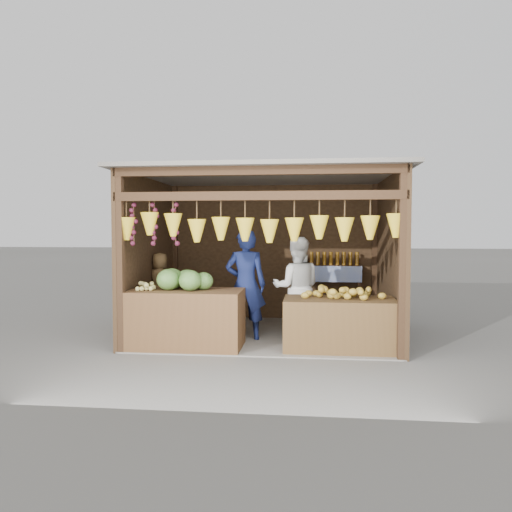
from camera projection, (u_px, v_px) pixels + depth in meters
The scene contains 12 objects.
ground at pixel (266, 335), 8.29m from camera, with size 80.00×80.00×0.00m, color #514F49.
stall_structure at pixel (264, 234), 8.16m from camera, with size 4.30×3.30×2.66m.
back_shelf at pixel (328, 276), 9.40m from camera, with size 1.25×0.32×1.32m.
counter_left at pixel (186, 319), 7.32m from camera, with size 1.66×0.85×0.86m, color #4C3119.
counter_right at pixel (339, 324), 7.20m from camera, with size 1.59×0.85×0.75m, color #493018.
stool at pixel (161, 322), 8.57m from camera, with size 0.33×0.33×0.31m, color black.
man_standing at pixel (246, 285), 7.84m from camera, with size 0.64×0.42×1.75m, color #141D4C.
woman_standing at pixel (297, 287), 8.02m from camera, with size 0.79×0.62×1.63m, color silver.
vendor_seated at pixel (160, 283), 8.54m from camera, with size 0.51×0.33×1.05m, color brown.
melon_pile at pixel (184, 279), 7.32m from camera, with size 1.00×0.50×0.32m, color #235216, non-canonical shape.
tanfruit_pile at pixel (145, 286), 7.28m from camera, with size 0.34×0.40×0.13m, color tan, non-canonical shape.
mango_pile at pixel (345, 291), 7.19m from camera, with size 1.40×0.64×0.22m, color #CB661B, non-canonical shape.
Camera 1 is at (0.72, -8.18, 1.74)m, focal length 35.00 mm.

